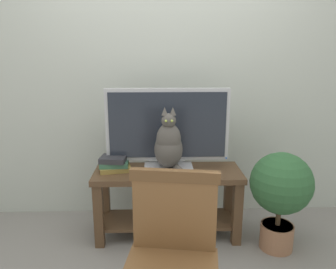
{
  "coord_description": "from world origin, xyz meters",
  "views": [
    {
      "loc": [
        -0.07,
        -1.93,
        1.46
      ],
      "look_at": [
        0.01,
        0.42,
        0.87
      ],
      "focal_mm": 34.51,
      "sensor_mm": 36.0,
      "label": 1
    }
  ],
  "objects_px": {
    "wooden_chair": "(172,251)",
    "tv": "(168,127)",
    "potted_plant": "(281,190)",
    "cat": "(169,145)",
    "media_box": "(168,170)",
    "book_stack": "(114,164)",
    "tv_stand": "(168,192)"
  },
  "relations": [
    {
      "from": "wooden_chair",
      "to": "media_box",
      "type": "bearing_deg",
      "value": 89.11
    },
    {
      "from": "wooden_chair",
      "to": "tv",
      "type": "bearing_deg",
      "value": 89.41
    },
    {
      "from": "tv",
      "to": "potted_plant",
      "type": "bearing_deg",
      "value": -19.85
    },
    {
      "from": "wooden_chair",
      "to": "cat",
      "type": "bearing_deg",
      "value": 89.03
    },
    {
      "from": "wooden_chair",
      "to": "potted_plant",
      "type": "relative_size",
      "value": 1.18
    },
    {
      "from": "potted_plant",
      "to": "cat",
      "type": "bearing_deg",
      "value": 168.88
    },
    {
      "from": "media_box",
      "to": "book_stack",
      "type": "height_order",
      "value": "book_stack"
    },
    {
      "from": "tv_stand",
      "to": "book_stack",
      "type": "relative_size",
      "value": 4.34
    },
    {
      "from": "wooden_chair",
      "to": "book_stack",
      "type": "distance_m",
      "value": 1.13
    },
    {
      "from": "wooden_chair",
      "to": "tv_stand",
      "type": "bearing_deg",
      "value": 89.37
    },
    {
      "from": "tv",
      "to": "wooden_chair",
      "type": "relative_size",
      "value": 1.08
    },
    {
      "from": "wooden_chair",
      "to": "book_stack",
      "type": "bearing_deg",
      "value": 111.46
    },
    {
      "from": "book_stack",
      "to": "potted_plant",
      "type": "height_order",
      "value": "potted_plant"
    },
    {
      "from": "tv_stand",
      "to": "media_box",
      "type": "bearing_deg",
      "value": -85.59
    },
    {
      "from": "wooden_chair",
      "to": "book_stack",
      "type": "xyz_separation_m",
      "value": [
        -0.41,
        1.05,
        0.09
      ]
    },
    {
      "from": "tv",
      "to": "media_box",
      "type": "xyz_separation_m",
      "value": [
        0.0,
        -0.12,
        -0.31
      ]
    },
    {
      "from": "tv",
      "to": "book_stack",
      "type": "xyz_separation_m",
      "value": [
        -0.42,
        -0.05,
        -0.28
      ]
    },
    {
      "from": "tv",
      "to": "tv_stand",
      "type": "bearing_deg",
      "value": -90.02
    },
    {
      "from": "tv_stand",
      "to": "potted_plant",
      "type": "relative_size",
      "value": 1.52
    },
    {
      "from": "media_box",
      "to": "wooden_chair",
      "type": "distance_m",
      "value": 0.97
    },
    {
      "from": "tv_stand",
      "to": "media_box",
      "type": "relative_size",
      "value": 3.1
    },
    {
      "from": "cat",
      "to": "tv",
      "type": "bearing_deg",
      "value": 92.03
    },
    {
      "from": "media_box",
      "to": "cat",
      "type": "distance_m",
      "value": 0.21
    },
    {
      "from": "cat",
      "to": "potted_plant",
      "type": "distance_m",
      "value": 0.89
    },
    {
      "from": "cat",
      "to": "potted_plant",
      "type": "xyz_separation_m",
      "value": [
        0.82,
        -0.16,
        -0.31
      ]
    },
    {
      "from": "tv_stand",
      "to": "wooden_chair",
      "type": "xyz_separation_m",
      "value": [
        -0.01,
        -1.02,
        0.15
      ]
    },
    {
      "from": "media_box",
      "to": "cat",
      "type": "bearing_deg",
      "value": -85.61
    },
    {
      "from": "tv_stand",
      "to": "wooden_chair",
      "type": "height_order",
      "value": "wooden_chair"
    },
    {
      "from": "tv_stand",
      "to": "media_box",
      "type": "height_order",
      "value": "media_box"
    },
    {
      "from": "potted_plant",
      "to": "wooden_chair",
      "type": "bearing_deg",
      "value": -136.43
    },
    {
      "from": "tv",
      "to": "cat",
      "type": "height_order",
      "value": "tv"
    },
    {
      "from": "tv",
      "to": "cat",
      "type": "xyz_separation_m",
      "value": [
        0.0,
        -0.14,
        -0.11
      ]
    }
  ]
}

